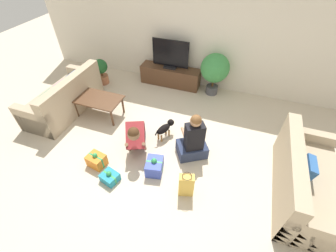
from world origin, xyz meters
name	(u,v)px	position (x,y,z in m)	size (l,w,h in m)	color
ground_plane	(157,153)	(0.00, 0.00, 0.00)	(16.00, 16.00, 0.00)	beige
wall_back	(198,34)	(0.00, 2.63, 1.30)	(8.40, 0.06, 2.60)	silver
sofa_left	(65,98)	(-2.42, 0.54, 0.31)	(0.85, 1.85, 0.85)	tan
sofa_right	(304,181)	(2.43, -0.01, 0.30)	(0.85, 1.85, 0.85)	tan
coffee_table	(98,100)	(-1.62, 0.64, 0.39)	(1.01, 0.60, 0.44)	brown
tv_console	(170,76)	(-0.57, 2.36, 0.24)	(1.54, 0.40, 0.48)	brown
tv	(171,56)	(-0.57, 2.36, 0.80)	(0.92, 0.20, 0.71)	black
potted_plant_corner_left	(101,70)	(-2.28, 1.81, 0.38)	(0.36, 0.36, 0.66)	#A36042
potted_plant_back_right	(215,69)	(0.55, 2.31, 0.66)	(0.68, 0.68, 1.03)	#4C4C51
person_kneeling	(136,136)	(-0.39, -0.03, 0.35)	(0.58, 0.81, 0.79)	#23232D
person_sitting	(193,141)	(0.62, 0.19, 0.35)	(0.65, 0.62, 0.97)	#283351
dog	(165,128)	(-0.01, 0.47, 0.23)	(0.28, 0.48, 0.34)	black
gift_box_a	(154,166)	(0.10, -0.39, 0.13)	(0.34, 0.39, 0.32)	#3D51BC
gift_box_b	(110,177)	(-0.53, -0.82, 0.08)	(0.33, 0.30, 0.22)	teal
gift_box_c	(97,160)	(-0.91, -0.61, 0.12)	(0.34, 0.30, 0.29)	orange
gift_bag_a	(186,185)	(0.73, -0.63, 0.22)	(0.26, 0.19, 0.46)	#E5B74C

